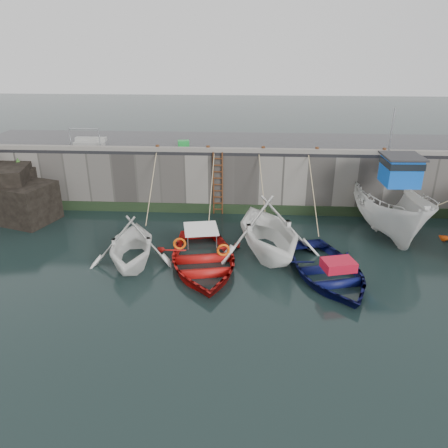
# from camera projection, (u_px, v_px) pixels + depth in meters

# --- Properties ---
(ground) EXTENTS (120.00, 120.00, 0.00)m
(ground) POSITION_uv_depth(u_px,v_px,m) (261.00, 337.00, 13.15)
(ground) COLOR black
(ground) RESTS_ON ground
(quay_back) EXTENTS (30.00, 5.00, 3.00)m
(quay_back) POSITION_uv_depth(u_px,v_px,m) (257.00, 172.00, 24.03)
(quay_back) COLOR slate
(quay_back) RESTS_ON ground
(road_back) EXTENTS (30.00, 5.00, 0.16)m
(road_back) POSITION_uv_depth(u_px,v_px,m) (258.00, 143.00, 23.41)
(road_back) COLOR black
(road_back) RESTS_ON quay_back
(kerb_back) EXTENTS (30.00, 0.30, 0.20)m
(kerb_back) POSITION_uv_depth(u_px,v_px,m) (259.00, 150.00, 21.18)
(kerb_back) COLOR slate
(kerb_back) RESTS_ON road_back
(algae_back) EXTENTS (30.00, 0.08, 0.50)m
(algae_back) POSITION_uv_depth(u_px,v_px,m) (257.00, 210.00, 22.19)
(algae_back) COLOR black
(algae_back) RESTS_ON ground
(ladder) EXTENTS (0.51, 0.08, 3.20)m
(ladder) POSITION_uv_depth(u_px,v_px,m) (218.00, 184.00, 21.73)
(ladder) COLOR #3F1E0F
(ladder) RESTS_ON ground
(boat_near_white) EXTENTS (4.13, 4.61, 2.19)m
(boat_near_white) POSITION_uv_depth(u_px,v_px,m) (133.00, 262.00, 17.56)
(boat_near_white) COLOR white
(boat_near_white) RESTS_ON ground
(boat_near_white_rope) EXTENTS (0.04, 3.96, 3.10)m
(boat_near_white_rope) POSITION_uv_depth(u_px,v_px,m) (153.00, 223.00, 21.23)
(boat_near_white_rope) COLOR tan
(boat_near_white_rope) RESTS_ON ground
(boat_near_blue) EXTENTS (4.75, 5.97, 1.11)m
(boat_near_blue) POSITION_uv_depth(u_px,v_px,m) (203.00, 266.00, 17.23)
(boat_near_blue) COLOR #AC110E
(boat_near_blue) RESTS_ON ground
(boat_near_blue_rope) EXTENTS (0.04, 4.11, 3.10)m
(boat_near_blue_rope) POSITION_uv_depth(u_px,v_px,m) (211.00, 225.00, 20.99)
(boat_near_blue_rope) COLOR tan
(boat_near_blue_rope) RESTS_ON ground
(boat_near_blacktrim) EXTENTS (5.79, 6.27, 2.74)m
(boat_near_blacktrim) POSITION_uv_depth(u_px,v_px,m) (267.00, 253.00, 18.31)
(boat_near_blacktrim) COLOR white
(boat_near_blacktrim) RESTS_ON ground
(boat_near_blacktrim_rope) EXTENTS (0.04, 3.20, 3.10)m
(boat_near_blacktrim_rope) POSITION_uv_depth(u_px,v_px,m) (265.00, 221.00, 21.46)
(boat_near_blacktrim_rope) COLOR tan
(boat_near_blacktrim_rope) RESTS_ON ground
(boat_near_navy) EXTENTS (4.72, 5.76, 1.04)m
(boat_near_navy) POSITION_uv_depth(u_px,v_px,m) (327.00, 276.00, 16.49)
(boat_near_navy) COLOR #0B0F44
(boat_near_navy) RESTS_ON ground
(boat_near_navy_rope) EXTENTS (0.04, 4.53, 3.10)m
(boat_near_navy_rope) POSITION_uv_depth(u_px,v_px,m) (312.00, 230.00, 20.49)
(boat_near_navy_rope) COLOR tan
(boat_near_navy_rope) RESTS_ON ground
(boat_far_white) EXTENTS (2.91, 7.23, 5.76)m
(boat_far_white) POSITION_uv_depth(u_px,v_px,m) (390.00, 206.00, 20.07)
(boat_far_white) COLOR silver
(boat_far_white) RESTS_ON ground
(fish_crate) EXTENTS (0.63, 0.47, 0.29)m
(fish_crate) POSITION_uv_depth(u_px,v_px,m) (184.00, 143.00, 22.42)
(fish_crate) COLOR #1A9133
(fish_crate) RESTS_ON road_back
(railing) EXTENTS (1.60, 1.05, 1.00)m
(railing) POSITION_uv_depth(u_px,v_px,m) (90.00, 141.00, 22.62)
(railing) COLOR #A5A8AD
(railing) RESTS_ON road_back
(bollard_a) EXTENTS (0.18, 0.18, 0.28)m
(bollard_a) POSITION_uv_depth(u_px,v_px,m) (158.00, 148.00, 21.53)
(bollard_a) COLOR #3F1E0F
(bollard_a) RESTS_ON road_back
(bollard_b) EXTENTS (0.18, 0.18, 0.28)m
(bollard_b) POSITION_uv_depth(u_px,v_px,m) (208.00, 148.00, 21.39)
(bollard_b) COLOR #3F1E0F
(bollard_b) RESTS_ON road_back
(bollard_c) EXTENTS (0.18, 0.18, 0.28)m
(bollard_c) POSITION_uv_depth(u_px,v_px,m) (263.00, 149.00, 21.25)
(bollard_c) COLOR #3F1E0F
(bollard_c) RESTS_ON road_back
(bollard_d) EXTENTS (0.18, 0.18, 0.28)m
(bollard_d) POSITION_uv_depth(u_px,v_px,m) (317.00, 150.00, 21.11)
(bollard_d) COLOR #3F1E0F
(bollard_d) RESTS_ON road_back
(bollard_e) EXTENTS (0.18, 0.18, 0.28)m
(bollard_e) POSITION_uv_depth(u_px,v_px,m) (384.00, 151.00, 20.94)
(bollard_e) COLOR #3F1E0F
(bollard_e) RESTS_ON road_back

